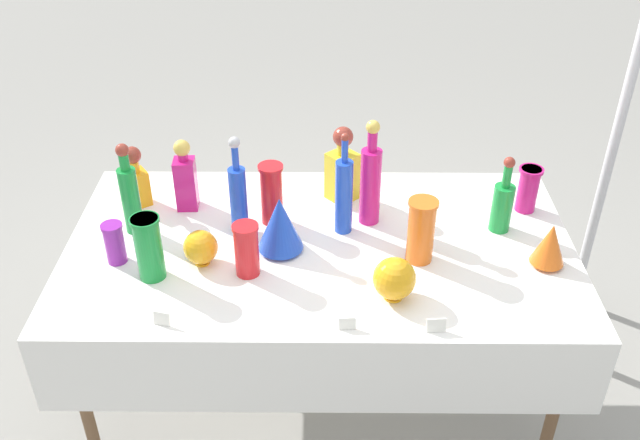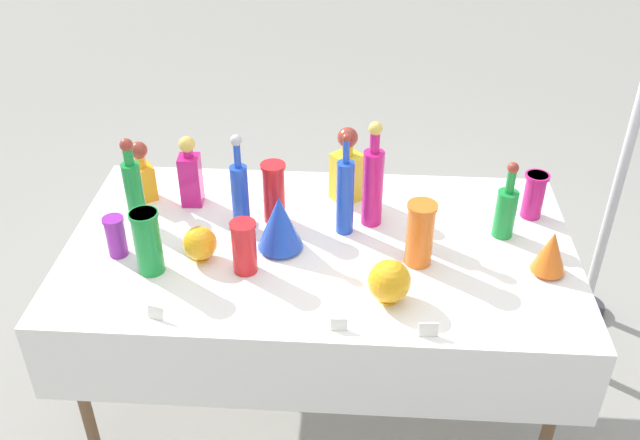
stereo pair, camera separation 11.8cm
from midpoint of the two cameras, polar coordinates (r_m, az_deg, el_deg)
The scene contains 25 objects.
ground_plane at distance 3.08m, azimuth -1.12°, elevation -13.39°, with size 40.00×40.00×0.00m, color gray.
display_table at distance 2.58m, azimuth -1.31°, elevation -3.36°, with size 1.83×1.02×0.76m.
tall_bottle_0 at distance 2.56m, azimuth 0.61°, elevation 2.07°, with size 0.06×0.06×0.40m.
tall_bottle_1 at distance 2.61m, azimuth 2.78°, elevation 3.12°, with size 0.08×0.08×0.42m.
tall_bottle_2 at distance 2.58m, azimuth -7.87°, elevation 1.95°, with size 0.06×0.06×0.39m.
tall_bottle_3 at distance 2.66m, azimuth -16.20°, elevation 1.95°, with size 0.07×0.07×0.36m.
tall_bottle_4 at distance 2.66m, azimuth 13.18°, elevation 1.28°, with size 0.08×0.08×0.30m.
square_decanter_0 at distance 2.77m, azimuth -11.92°, elevation 3.31°, with size 0.08×0.08×0.29m.
square_decanter_1 at distance 2.76m, azimuth 0.59°, elevation 4.16°, with size 0.14×0.14×0.31m.
square_decanter_2 at distance 2.84m, azimuth -15.65°, elevation 3.16°, with size 0.11×0.11×0.25m.
slender_vase_0 at distance 2.81m, azimuth 15.18°, elevation 2.49°, with size 0.09×0.09×0.18m.
slender_vase_1 at distance 2.44m, azimuth 6.74°, elevation -0.76°, with size 0.10×0.10×0.24m.
slender_vase_2 at distance 2.56m, azimuth -17.41°, elevation -1.69°, with size 0.07×0.07×0.15m.
slender_vase_3 at distance 2.43m, azimuth -14.91°, elevation -2.08°, with size 0.10×0.10×0.23m.
slender_vase_4 at distance 2.63m, azimuth -5.18°, elevation 2.19°, with size 0.09×0.09×0.24m.
slender_vase_5 at distance 2.39m, azimuth -7.30°, elevation -2.28°, with size 0.09×0.09×0.19m.
fluted_vase_0 at distance 2.53m, azimuth 16.67°, elevation -1.88°, with size 0.12×0.12×0.16m.
fluted_vase_1 at distance 2.49m, azimuth -4.57°, elevation -0.31°, with size 0.16×0.16×0.21m.
round_bowl_0 at distance 2.30m, azimuth 4.51°, elevation -4.73°, with size 0.14×0.14×0.15m.
round_bowl_1 at distance 2.49m, azimuth -10.87°, elevation -2.18°, with size 0.12×0.12×0.13m.
price_tag_left at distance 2.21m, azimuth 0.66°, elevation -8.31°, with size 0.05×0.01×0.04m, color white.
price_tag_center at distance 2.22m, azimuth 7.78°, elevation -8.37°, with size 0.06×0.01×0.05m, color white.
price_tag_right at distance 2.29m, azimuth -14.01°, elevation -7.69°, with size 0.05×0.01×0.04m, color white.
cardboard_box_behind_left at distance 3.81m, azimuth -0.97°, elevation -0.04°, with size 0.48×0.44×0.36m.
canopy_pole at distance 3.22m, azimuth 21.54°, elevation 5.84°, with size 0.18×0.18×2.26m.
Camera 1 is at (0.02, -2.09, 2.27)m, focal length 40.00 mm.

